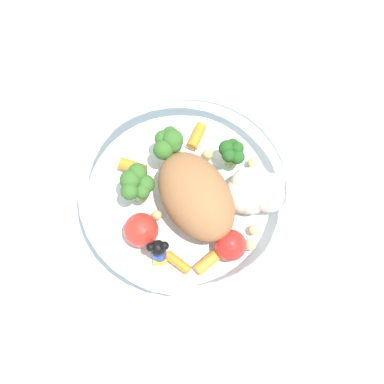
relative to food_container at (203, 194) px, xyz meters
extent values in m
plane|color=silver|center=(-0.01, 0.00, -0.03)|extent=(2.40, 2.40, 0.00)
cylinder|color=white|center=(-0.01, 0.01, -0.02)|extent=(0.20, 0.20, 0.01)
torus|color=white|center=(-0.01, 0.01, 0.02)|extent=(0.21, 0.21, 0.01)
ellipsoid|color=#9E663D|center=(-0.01, -0.01, 0.01)|extent=(0.08, 0.11, 0.05)
cylinder|color=#8EB766|center=(0.04, 0.03, -0.01)|extent=(0.01, 0.01, 0.02)
sphere|color=#23561E|center=(0.05, 0.03, 0.01)|extent=(0.01, 0.01, 0.01)
sphere|color=#23561E|center=(0.04, 0.04, 0.01)|extent=(0.01, 0.01, 0.01)
sphere|color=#23561E|center=(0.04, 0.04, 0.01)|extent=(0.02, 0.02, 0.02)
sphere|color=#23561E|center=(0.04, 0.03, 0.01)|extent=(0.01, 0.01, 0.01)
sphere|color=#23561E|center=(0.04, 0.03, 0.01)|extent=(0.01, 0.01, 0.01)
cylinder|color=#8EB766|center=(-0.02, 0.06, -0.01)|extent=(0.01, 0.01, 0.02)
sphere|color=#386B28|center=(-0.01, 0.06, 0.02)|extent=(0.02, 0.02, 0.02)
sphere|color=#386B28|center=(-0.01, 0.06, 0.02)|extent=(0.01, 0.01, 0.01)
sphere|color=#386B28|center=(-0.02, 0.06, 0.02)|extent=(0.02, 0.02, 0.02)
sphere|color=#386B28|center=(-0.02, 0.05, 0.02)|extent=(0.02, 0.02, 0.02)
sphere|color=#386B28|center=(-0.01, 0.05, 0.02)|extent=(0.02, 0.02, 0.02)
cylinder|color=#7FAD5B|center=(-0.06, 0.02, -0.01)|extent=(0.01, 0.01, 0.02)
sphere|color=#386B28|center=(-0.05, 0.02, 0.01)|extent=(0.02, 0.02, 0.02)
sphere|color=#386B28|center=(-0.05, 0.03, 0.02)|extent=(0.02, 0.02, 0.02)
sphere|color=#386B28|center=(-0.06, 0.03, 0.02)|extent=(0.02, 0.02, 0.02)
sphere|color=#386B28|center=(-0.07, 0.02, 0.02)|extent=(0.02, 0.02, 0.02)
sphere|color=#386B28|center=(-0.06, 0.01, 0.01)|extent=(0.01, 0.01, 0.01)
sphere|color=silver|center=(0.06, -0.02, 0.00)|extent=(0.04, 0.04, 0.04)
sphere|color=silver|center=(0.05, 0.00, 0.00)|extent=(0.03, 0.03, 0.03)
sphere|color=silver|center=(0.04, 0.00, 0.00)|extent=(0.03, 0.03, 0.03)
sphere|color=silver|center=(0.04, -0.01, -0.01)|extent=(0.04, 0.04, 0.04)
sphere|color=silver|center=(0.04, -0.01, -0.01)|extent=(0.04, 0.04, 0.04)
sphere|color=silver|center=(0.04, -0.01, -0.01)|extent=(0.04, 0.04, 0.04)
sphere|color=silver|center=(0.05, -0.01, 0.00)|extent=(0.03, 0.03, 0.03)
cube|color=yellow|center=(-0.06, -0.04, -0.02)|extent=(0.02, 0.02, 0.00)
cylinder|color=#1933B2|center=(-0.06, -0.04, -0.01)|extent=(0.02, 0.02, 0.02)
sphere|color=black|center=(-0.06, -0.04, 0.01)|extent=(0.01, 0.01, 0.01)
sphere|color=black|center=(-0.06, -0.04, 0.01)|extent=(0.01, 0.01, 0.01)
sphere|color=black|center=(-0.05, -0.04, 0.01)|extent=(0.01, 0.01, 0.01)
cylinder|color=orange|center=(-0.06, 0.05, -0.01)|extent=(0.03, 0.03, 0.01)
cylinder|color=orange|center=(-0.02, -0.06, -0.01)|extent=(0.03, 0.02, 0.01)
cylinder|color=orange|center=(-0.04, -0.05, -0.02)|extent=(0.02, 0.03, 0.01)
cylinder|color=orange|center=(0.02, 0.07, -0.01)|extent=(0.03, 0.03, 0.01)
sphere|color=red|center=(-0.07, -0.02, 0.00)|extent=(0.03, 0.03, 0.03)
sphere|color=red|center=(0.01, -0.05, 0.00)|extent=(0.03, 0.03, 0.03)
sphere|color=#D1B775|center=(0.04, -0.04, -0.01)|extent=(0.01, 0.01, 0.01)
sphere|color=#D1B775|center=(0.03, -0.06, -0.01)|extent=(0.01, 0.01, 0.01)
sphere|color=#D1B775|center=(-0.05, 0.00, -0.01)|extent=(0.01, 0.01, 0.01)
sphere|color=tan|center=(0.02, 0.05, -0.01)|extent=(0.01, 0.01, 0.01)
sphere|color=tan|center=(0.02, 0.08, -0.02)|extent=(0.01, 0.01, 0.01)
sphere|color=#D1B775|center=(-0.01, 0.08, -0.01)|extent=(0.01, 0.01, 0.01)
sphere|color=#D1B775|center=(0.06, 0.02, -0.01)|extent=(0.01, 0.01, 0.01)
camera|label=1|loc=(-0.06, -0.17, 0.47)|focal=49.23mm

